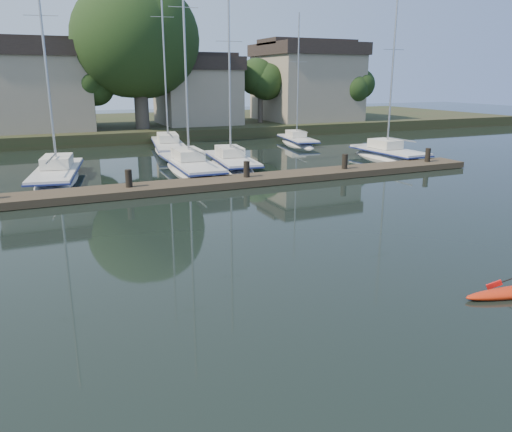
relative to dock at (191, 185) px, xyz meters
name	(u,v)px	position (x,y,z in m)	size (l,w,h in m)	color
ground	(355,300)	(0.00, -14.00, -0.20)	(160.00, 160.00, 0.00)	black
dock	(191,185)	(0.00, 0.00, 0.00)	(34.00, 2.00, 1.80)	#413625
sailboat_1	(58,184)	(-5.92, 5.09, -0.40)	(3.68, 9.05, 14.40)	silver
sailboat_2	(191,175)	(1.39, 4.74, -0.40)	(2.55, 9.48, 15.57)	silver
sailboat_3	(232,170)	(4.18, 5.20, -0.40)	(2.97, 8.15, 12.84)	silver
sailboat_4	(388,161)	(15.18, 3.90, -0.41)	(2.45, 7.38, 12.42)	silver
sailboat_6	(169,153)	(2.41, 13.71, -0.39)	(3.75, 10.45, 16.28)	silver
sailboat_7	(297,146)	(13.19, 13.25, -0.37)	(3.02, 7.28, 11.40)	silver
shore	(126,100)	(1.61, 26.29, 3.02)	(90.00, 25.25, 12.75)	#243319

